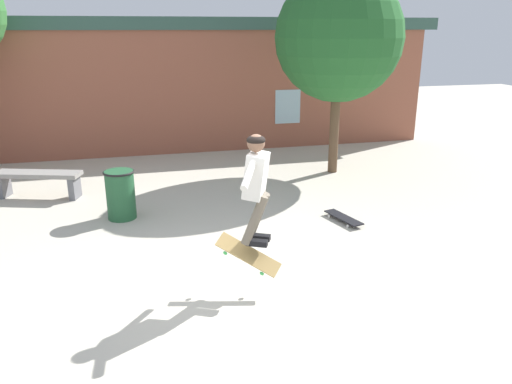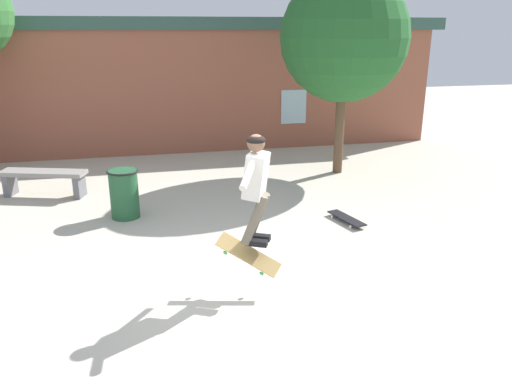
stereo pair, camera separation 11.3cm
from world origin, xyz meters
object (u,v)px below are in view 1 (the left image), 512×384
(tree_right, at_px, (339,38))
(trash_bin, at_px, (121,194))
(park_bench, at_px, (38,179))
(skateboard_flipping, at_px, (248,255))
(skateboard_resting, at_px, (343,218))
(skater, at_px, (256,180))

(tree_right, xyz_separation_m, trash_bin, (-4.67, -1.83, -2.50))
(park_bench, height_order, skateboard_flipping, skateboard_flipping)
(park_bench, bearing_deg, skateboard_resting, -9.05)
(tree_right, distance_m, skater, 5.86)
(tree_right, relative_size, skateboard_resting, 5.07)
(tree_right, height_order, park_bench, tree_right)
(skateboard_flipping, relative_size, skateboard_resting, 0.93)
(park_bench, xyz_separation_m, skateboard_flipping, (3.11, -4.49, 0.11))
(park_bench, relative_size, trash_bin, 2.00)
(skater, bearing_deg, tree_right, 84.70)
(tree_right, relative_size, trash_bin, 5.07)
(park_bench, height_order, skater, skater)
(trash_bin, bearing_deg, park_bench, 135.40)
(tree_right, xyz_separation_m, park_bench, (-6.22, -0.30, -2.57))
(tree_right, height_order, skateboard_resting, tree_right)
(skateboard_resting, bearing_deg, park_bench, -131.66)
(park_bench, height_order, trash_bin, trash_bin)
(tree_right, relative_size, park_bench, 2.54)
(trash_bin, distance_m, skater, 3.53)
(park_bench, relative_size, skateboard_flipping, 2.15)
(trash_bin, bearing_deg, skateboard_flipping, -62.32)
(trash_bin, distance_m, skateboard_resting, 3.84)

